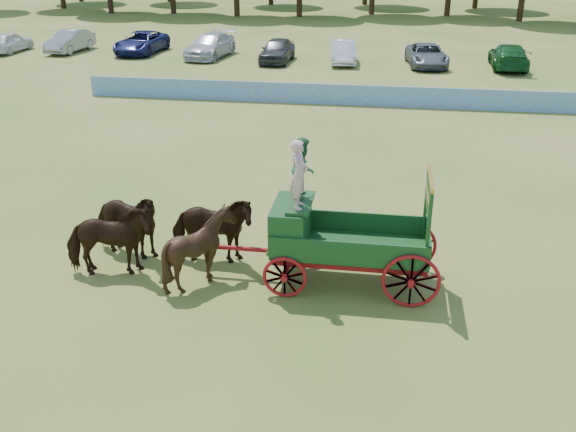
# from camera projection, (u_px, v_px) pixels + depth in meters

# --- Properties ---
(ground) EXTENTS (160.00, 160.00, 0.00)m
(ground) POSITION_uv_depth(u_px,v_px,m) (301.00, 272.00, 16.86)
(ground) COLOR olive
(ground) RESTS_ON ground
(horse_lead_left) EXTENTS (2.46, 1.54, 1.93)m
(horse_lead_left) POSITION_uv_depth(u_px,v_px,m) (109.00, 242.00, 16.32)
(horse_lead_left) COLOR black
(horse_lead_left) RESTS_ON ground
(horse_lead_right) EXTENTS (2.47, 1.57, 1.93)m
(horse_lead_right) POSITION_uv_depth(u_px,v_px,m) (126.00, 224.00, 17.32)
(horse_lead_right) COLOR black
(horse_lead_right) RESTS_ON ground
(horse_wheel_left) EXTENTS (1.96, 1.80, 1.93)m
(horse_wheel_left) POSITION_uv_depth(u_px,v_px,m) (200.00, 248.00, 15.98)
(horse_wheel_left) COLOR black
(horse_wheel_left) RESTS_ON ground
(horse_wheel_right) EXTENTS (2.35, 1.19, 1.93)m
(horse_wheel_right) POSITION_uv_depth(u_px,v_px,m) (212.00, 230.00, 16.98)
(horse_wheel_right) COLOR black
(horse_wheel_right) RESTS_ON ground
(farm_dray) EXTENTS (6.00, 2.00, 3.82)m
(farm_dray) POSITION_uv_depth(u_px,v_px,m) (321.00, 222.00, 15.80)
(farm_dray) COLOR #A61210
(farm_dray) RESTS_ON ground
(sponsor_banner) EXTENTS (26.00, 0.08, 1.05)m
(sponsor_banner) POSITION_uv_depth(u_px,v_px,m) (329.00, 94.00, 33.05)
(sponsor_banner) COLOR #1E55A5
(sponsor_banner) RESTS_ON ground
(parked_cars) EXTENTS (37.78, 7.38, 1.62)m
(parked_cars) POSITION_uv_depth(u_px,v_px,m) (251.00, 48.00, 44.78)
(parked_cars) COLOR silver
(parked_cars) RESTS_ON ground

